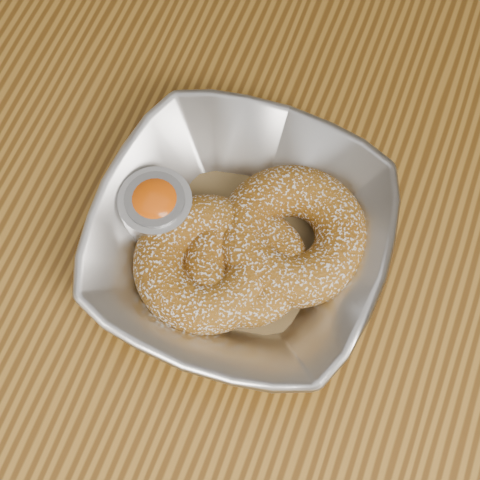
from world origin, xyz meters
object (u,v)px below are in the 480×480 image
(donut_front, at_px, (246,266))
(serving_bowl, at_px, (240,241))
(donut_back, at_px, (292,235))
(ramekin, at_px, (157,209))
(donut_extra, at_px, (206,263))
(table, at_px, (182,303))

(donut_front, bearing_deg, serving_bowl, 123.54)
(donut_back, height_order, ramekin, ramekin)
(ramekin, bearing_deg, serving_bowl, -0.08)
(donut_extra, relative_size, ramekin, 1.96)
(donut_front, bearing_deg, table, -167.36)
(table, xyz_separation_m, donut_extra, (0.03, 0.00, 0.13))
(donut_back, distance_m, ramekin, 0.11)
(donut_back, bearing_deg, donut_front, -125.03)
(donut_front, distance_m, donut_extra, 0.03)
(serving_bowl, bearing_deg, ramekin, 179.92)
(table, xyz_separation_m, ramekin, (-0.02, 0.03, 0.13))
(table, height_order, ramekin, ramekin)
(serving_bowl, distance_m, donut_back, 0.04)
(serving_bowl, distance_m, donut_front, 0.02)
(ramekin, bearing_deg, table, -53.33)
(table, height_order, serving_bowl, serving_bowl)
(donut_back, xyz_separation_m, donut_front, (-0.02, -0.04, -0.00))
(table, relative_size, donut_front, 12.50)
(donut_back, bearing_deg, donut_extra, -140.23)
(table, bearing_deg, donut_extra, 7.20)
(donut_front, bearing_deg, donut_back, 54.97)
(serving_bowl, bearing_deg, donut_back, 26.41)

